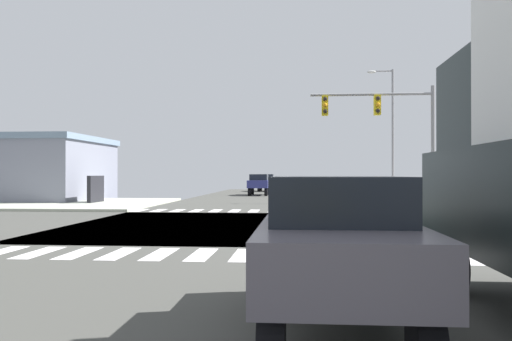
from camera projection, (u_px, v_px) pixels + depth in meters
name	position (u px, v px, depth m)	size (l,w,h in m)	color
ground	(257.00, 226.00, 19.59)	(90.00, 90.00, 0.05)	#42423E
sidewalk_corner_ne	(496.00, 205.00, 30.49)	(12.00, 12.00, 0.14)	#B2ADA3
sidewalk_corner_nw	(65.00, 203.00, 32.60)	(12.00, 12.00, 0.14)	#ABAF9C
crosswalk_near	(223.00, 255.00, 12.33)	(13.50, 2.00, 0.01)	white
crosswalk_far	(264.00, 211.00, 26.88)	(13.50, 2.00, 0.01)	white
traffic_signal_mast	(384.00, 119.00, 26.39)	(6.21, 0.55, 6.33)	gray
street_lamp	(389.00, 124.00, 35.07)	(1.78, 0.32, 8.91)	gray
bank_building	(22.00, 169.00, 36.93)	(12.32, 9.50, 4.50)	slate
sedan_nearside_1	(337.00, 239.00, 6.41)	(1.80, 4.30, 1.88)	black
sedan_queued_3	(266.00, 181.00, 57.59)	(1.80, 4.30, 1.88)	black
sedan_trailing_4	(259.00, 183.00, 46.97)	(1.80, 4.30, 1.88)	black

